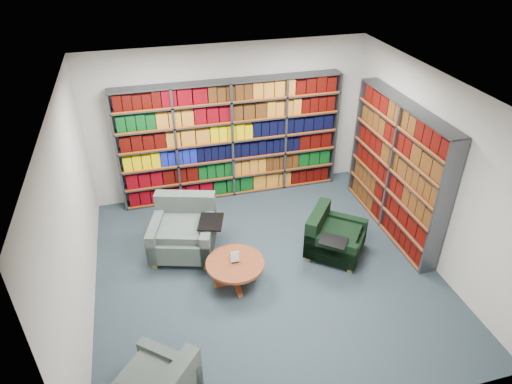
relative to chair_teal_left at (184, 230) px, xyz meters
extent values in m
cube|color=#1E2A31|center=(1.10, -0.87, -0.35)|extent=(5.00, 5.00, 0.01)
cube|color=white|center=(1.10, -0.87, 2.46)|extent=(5.00, 5.00, 0.01)
cube|color=#BBB5AC|center=(1.10, 1.64, 1.05)|extent=(5.00, 0.01, 2.80)
cube|color=#BBB5AC|center=(1.10, -3.37, 1.05)|extent=(5.00, 0.01, 2.80)
cube|color=#BBB5AC|center=(-1.40, -0.87, 1.05)|extent=(0.01, 5.00, 2.80)
cube|color=#BBB5AC|center=(3.61, -0.87, 1.05)|extent=(0.01, 5.00, 2.80)
cube|color=#47494F|center=(1.10, 1.47, 0.75)|extent=(4.00, 0.28, 2.20)
cube|color=silver|center=(1.10, 1.60, 0.75)|extent=(4.00, 0.02, 2.20)
cube|color=#D84C0A|center=(1.10, 1.34, 0.75)|extent=(4.00, 0.01, 2.20)
cube|color=#600008|center=(1.10, 1.47, -0.17)|extent=(3.88, 0.21, 0.29)
cube|color=#600008|center=(1.10, 1.47, 0.20)|extent=(3.88, 0.21, 0.29)
cube|color=#F5B300|center=(1.10, 1.47, 0.56)|extent=(3.88, 0.21, 0.29)
cube|color=#390401|center=(1.10, 1.47, 0.93)|extent=(3.88, 0.21, 0.29)
cube|color=#053910|center=(1.10, 1.47, 1.30)|extent=(3.88, 0.21, 0.29)
cube|color=#390401|center=(1.10, 1.47, 1.66)|extent=(3.88, 0.21, 0.29)
cube|color=#47494F|center=(3.44, -0.27, 0.75)|extent=(0.28, 2.50, 2.20)
cube|color=silver|center=(3.57, -0.27, 0.75)|extent=(0.02, 2.50, 2.20)
cube|color=#D84C0A|center=(3.31, -0.27, 0.75)|extent=(0.02, 2.50, 2.20)
cube|color=#42220A|center=(3.44, -0.27, -0.17)|extent=(0.21, 2.38, 0.29)
cube|color=#42220A|center=(3.44, -0.27, 0.20)|extent=(0.21, 2.38, 0.29)
cube|color=#390401|center=(3.44, -0.27, 0.56)|extent=(0.21, 2.38, 0.29)
cube|color=#390401|center=(3.44, -0.27, 0.93)|extent=(0.21, 2.38, 0.29)
cube|color=#42220A|center=(3.44, -0.27, 1.30)|extent=(0.21, 2.38, 0.29)
cube|color=#390401|center=(3.44, -0.27, 1.66)|extent=(0.21, 2.38, 0.29)
cube|color=#02273A|center=(-0.03, -0.09, -0.07)|extent=(1.19, 1.19, 0.34)
cube|color=#02273A|center=(0.08, 0.27, 0.14)|extent=(0.97, 0.48, 0.76)
cube|color=#02273A|center=(-0.41, 0.03, 0.01)|extent=(0.42, 0.95, 0.51)
cube|color=#02273A|center=(0.35, -0.20, 0.01)|extent=(0.42, 0.95, 0.51)
cube|color=black|center=(0.39, -0.27, 0.28)|extent=(0.48, 0.55, 0.03)
cube|color=olive|center=(-0.52, -0.35, -0.30)|extent=(0.09, 0.09, 0.11)
cube|color=olive|center=(0.23, -0.58, -0.30)|extent=(0.09, 0.09, 0.11)
cube|color=olive|center=(-0.29, 0.40, -0.30)|extent=(0.09, 0.09, 0.11)
cube|color=olive|center=(0.46, 0.17, -0.30)|extent=(0.09, 0.09, 0.11)
cube|color=black|center=(2.27, -0.75, -0.12)|extent=(1.13, 1.13, 0.29)
cube|color=black|center=(2.02, -0.55, 0.06)|extent=(0.64, 0.74, 0.64)
cube|color=black|center=(2.05, -1.01, -0.05)|extent=(0.71, 0.60, 0.43)
cube|color=black|center=(2.48, -0.48, -0.05)|extent=(0.71, 0.60, 0.43)
cube|color=black|center=(2.06, -1.08, 0.19)|extent=(0.50, 0.48, 0.02)
cube|color=olive|center=(2.32, -1.21, -0.30)|extent=(0.09, 0.09, 0.09)
cube|color=olive|center=(2.73, -0.70, -0.30)|extent=(0.09, 0.09, 0.09)
cube|color=olive|center=(1.80, -0.80, -0.30)|extent=(0.09, 0.09, 0.09)
cube|color=olive|center=(2.21, -0.28, -0.30)|extent=(0.09, 0.09, 0.09)
cube|color=#02273A|center=(-0.48, -2.41, -0.05)|extent=(0.68, 0.61, 0.42)
cube|color=olive|center=(-0.73, -2.21, -0.31)|extent=(0.09, 0.09, 0.09)
cylinder|color=brown|center=(0.60, -1.00, 0.02)|extent=(0.84, 0.84, 0.05)
cylinder|color=brown|center=(0.60, -1.00, -0.16)|extent=(0.11, 0.11, 0.34)
cube|color=brown|center=(0.60, -1.00, -0.31)|extent=(0.61, 0.07, 0.06)
cube|color=brown|center=(0.60, -1.00, -0.31)|extent=(0.07, 0.61, 0.06)
cube|color=black|center=(0.60, -1.00, 0.05)|extent=(0.09, 0.05, 0.01)
cube|color=white|center=(0.60, -1.00, 0.15)|extent=(0.13, 0.01, 0.19)
cube|color=#145926|center=(0.60, -1.00, 0.15)|extent=(0.14, 0.00, 0.20)
camera|label=1|loc=(-0.40, -5.88, 4.34)|focal=32.00mm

